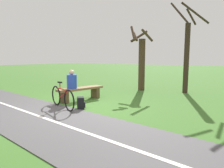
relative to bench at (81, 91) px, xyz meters
The scene contains 9 objects.
ground_plane 1.38m from the bench, 30.12° to the left, with size 80.00×80.00×0.00m, color #3D6B28.
paved_path 5.39m from the bench, 60.22° to the left, with size 2.46×36.00×0.02m, color #4C494C.
path_centre_line 5.39m from the bench, 60.22° to the left, with size 0.10×32.00×0.00m, color silver.
bench is the anchor object (origin of this frame).
person_seated 0.58m from the bench, 13.06° to the right, with size 0.44×0.44×0.70m.
bicycle 1.32m from the bench, 16.92° to the left, with size 0.56×1.63×0.86m.
backpack 1.35m from the bench, 43.61° to the left, with size 0.34×0.34×0.38m.
tree_far_left 3.82m from the bench, 167.31° to the left, with size 1.37×1.22×3.24m.
tree_by_path 5.12m from the bench, 143.89° to the left, with size 1.03×1.70×4.14m.
Camera 1 is at (4.43, 4.68, 1.63)m, focal length 32.15 mm.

